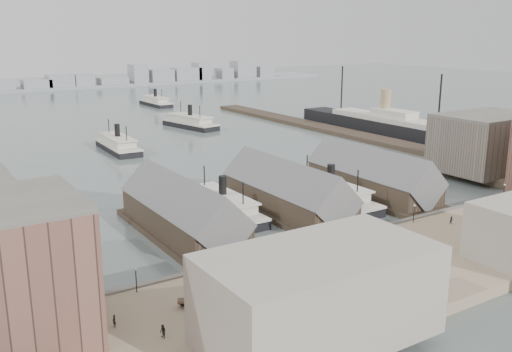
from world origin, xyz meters
TOP-DOWN VIEW (x-y plane):
  - ground at (0.00, 0.00)m, footprint 900.00×900.00m
  - quay at (0.00, -20.00)m, footprint 180.00×30.00m
  - seawall at (0.00, -5.20)m, footprint 180.00×1.20m
  - east_wharf at (78.00, 90.00)m, footprint 10.00×180.00m
  - ferry_shed_west at (-26.00, 16.88)m, footprint 14.00×42.00m
  - ferry_shed_center at (0.00, 16.88)m, footprint 14.00×42.00m
  - ferry_shed_east at (26.00, 16.88)m, footprint 14.00×42.00m
  - warehouse_east_back at (68.00, 15.00)m, footprint 28.00×20.00m
  - street_bldg_west at (-30.00, -32.00)m, footprint 30.00×16.00m
  - lamp_post_far_w at (-45.00, -7.00)m, footprint 0.44×0.44m
  - lamp_post_near_w at (-15.00, -7.00)m, footprint 0.44×0.44m
  - lamp_post_near_e at (15.00, -7.00)m, footprint 0.44×0.44m
  - lamp_post_far_e at (45.00, -7.00)m, footprint 0.44×0.44m
  - far_shore at (-2.07, 334.14)m, footprint 500.00×40.00m
  - ferry_docked_west at (-13.00, 23.43)m, footprint 8.21×27.37m
  - ferry_docked_east at (13.00, 17.29)m, footprint 8.68×28.92m
  - ferry_open_near at (-8.96, 104.57)m, footprint 9.22×28.21m
  - ferry_open_mid at (33.47, 134.95)m, footprint 14.51×30.34m
  - ferry_open_far at (49.53, 210.97)m, footprint 9.18×27.84m
  - ocean_steamer at (92.00, 78.79)m, footprint 12.29×89.81m
  - horse_cart_left at (-39.16, -14.67)m, footprint 4.67×3.28m
  - horse_cart_center at (-11.19, -16.86)m, footprint 4.68×3.75m
  - pedestrian_0 at (-51.32, -15.31)m, footprint 0.53×0.68m
  - pedestrian_1 at (-46.98, -21.46)m, footprint 0.77×0.95m
  - pedestrian_2 at (-29.12, -10.54)m, footprint 0.97×1.19m
  - pedestrian_3 at (-16.95, -25.75)m, footprint 1.08×1.05m
  - pedestrian_4 at (0.42, -13.34)m, footprint 0.94×0.94m
  - pedestrian_5 at (2.42, -16.64)m, footprint 0.72×0.70m
  - pedestrian_6 at (21.02, -11.72)m, footprint 0.92×0.79m
  - pedestrian_8 at (34.66, -13.25)m, footprint 1.00×0.58m
  - pedestrian_10 at (-31.97, -8.00)m, footprint 1.08×0.72m

SIDE VIEW (x-z plane):
  - ground at x=0.00m, z-range 0.00..0.00m
  - east_wharf at x=78.00m, z-range 0.00..1.60m
  - quay at x=0.00m, z-range 0.00..2.00m
  - seawall at x=0.00m, z-range 0.00..2.30m
  - ferry_docked_west at x=-13.00m, z-range -2.60..7.18m
  - ferry_open_far at x=49.53m, z-range -2.62..7.23m
  - ferry_open_near at x=-8.96m, z-range -2.65..7.34m
  - ferry_docked_east at x=13.00m, z-range -2.74..7.59m
  - ferry_open_mid at x=33.47m, z-range -2.77..7.65m
  - horse_cart_left at x=-39.16m, z-range 2.04..3.50m
  - pedestrian_10 at x=-31.97m, z-range 2.00..3.56m
  - pedestrian_8 at x=34.66m, z-range 2.00..3.60m
  - pedestrian_2 at x=-29.12m, z-range 2.00..3.60m
  - pedestrian_5 at x=2.42m, z-range 2.00..3.61m
  - pedestrian_6 at x=21.02m, z-range 2.00..3.62m
  - horse_cart_center at x=-11.19m, z-range 2.01..3.64m
  - pedestrian_4 at x=0.42m, z-range 2.00..3.65m
  - pedestrian_0 at x=-51.32m, z-range 2.00..3.75m
  - pedestrian_3 at x=-16.95m, z-range 2.00..3.81m
  - pedestrian_1 at x=-46.98m, z-range 2.00..3.83m
  - ocean_steamer at x=92.00m, z-range -5.12..12.84m
  - far_shore at x=-2.07m, z-range -3.96..11.77m
  - ferry_shed_west at x=-26.00m, z-range -1.66..10.94m
  - ferry_shed_center at x=0.00m, z-range -1.66..10.94m
  - ferry_shed_east at x=26.00m, z-range -1.66..10.94m
  - lamp_post_far_w at x=-45.00m, z-range 2.75..6.67m
  - lamp_post_near_w at x=-15.00m, z-range 2.75..6.67m
  - lamp_post_near_e at x=15.00m, z-range 2.75..6.67m
  - lamp_post_far_e at x=45.00m, z-range 2.75..6.67m
  - street_bldg_west at x=-30.00m, z-range 2.00..14.00m
  - warehouse_east_back at x=68.00m, z-range 2.00..17.00m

